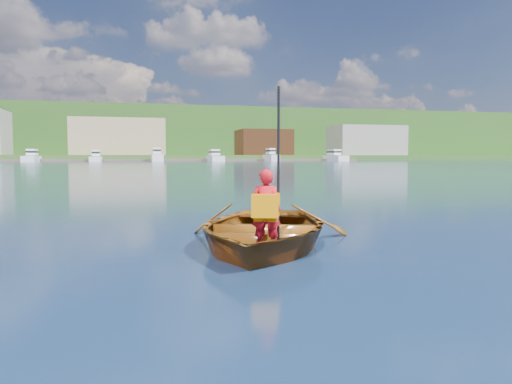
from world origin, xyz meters
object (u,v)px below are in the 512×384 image
at_px(child_paddler, 266,209).
at_px(marina_yachts, 118,157).
at_px(rowboat, 262,230).
at_px(dock, 109,160).

relative_size(child_paddler, marina_yachts, 0.01).
height_order(rowboat, marina_yachts, marina_yachts).
bearing_deg(rowboat, dock, 93.27).
bearing_deg(dock, child_paddler, -86.82).
xyz_separation_m(child_paddler, marina_yachts, (-5.50, 145.06, 0.72)).
bearing_deg(marina_yachts, dock, 121.03).
xyz_separation_m(child_paddler, dock, (-8.32, 149.74, -0.25)).
distance_m(rowboat, dock, 149.09).
distance_m(child_paddler, dock, 149.97).
height_order(child_paddler, marina_yachts, marina_yachts).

